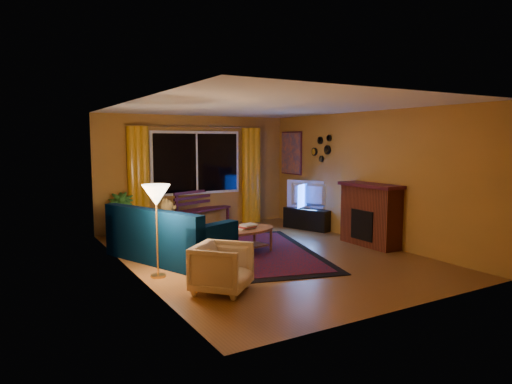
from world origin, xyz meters
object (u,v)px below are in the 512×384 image
floor_lamp (157,232)px  coffee_table (245,241)px  sofa (169,233)px  tv_console (308,219)px  bench (203,219)px  armchair (222,265)px

floor_lamp → coffee_table: size_ratio=1.09×
sofa → tv_console: sofa is taller
bench → armchair: size_ratio=2.02×
floor_lamp → coffee_table: (1.73, 0.55, -0.44)m
floor_lamp → tv_console: size_ratio=1.20×
bench → sofa: (-1.57, -2.23, 0.23)m
tv_console → sofa: bearing=176.2°
floor_lamp → armchair: bearing=-63.5°
bench → tv_console: bearing=-54.2°
sofa → floor_lamp: floor_lamp is taller
armchair → floor_lamp: bearing=73.9°
bench → coffee_table: 2.54m
sofa → coffee_table: (1.25, -0.29, -0.22)m
floor_lamp → tv_console: bearing=24.3°
bench → tv_console: size_ratio=1.28×
floor_lamp → tv_console: 4.41m
bench → coffee_table: coffee_table is taller
coffee_table → tv_console: (2.27, 1.26, 0.01)m
armchair → tv_console: size_ratio=0.63×
bench → coffee_table: (-0.32, -2.52, 0.01)m
coffee_table → tv_console: tv_console is taller
tv_console → coffee_table: bearing=-170.3°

